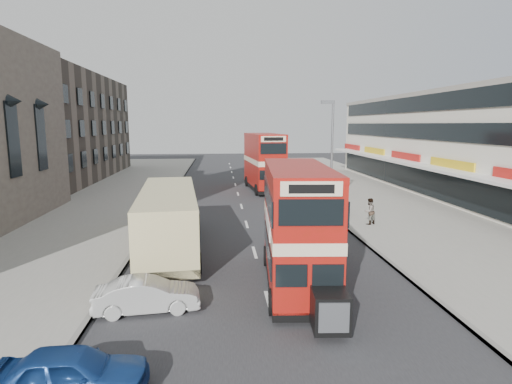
# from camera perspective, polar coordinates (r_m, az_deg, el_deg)

# --- Properties ---
(ground) EXTENTS (160.00, 160.00, 0.00)m
(ground) POSITION_cam_1_polar(r_m,az_deg,el_deg) (14.00, 2.76, -18.08)
(ground) COLOR #28282B
(ground) RESTS_ON ground
(road_surface) EXTENTS (12.00, 90.00, 0.01)m
(road_surface) POSITION_cam_1_polar(r_m,az_deg,el_deg) (32.99, -1.99, -1.98)
(road_surface) COLOR #28282B
(road_surface) RESTS_ON ground
(pavement_right) EXTENTS (12.00, 90.00, 0.15)m
(pavement_right) POSITION_cam_1_polar(r_m,az_deg,el_deg) (35.69, 17.63, -1.44)
(pavement_right) COLOR gray
(pavement_right) RESTS_ON ground
(pavement_left) EXTENTS (12.00, 90.00, 0.15)m
(pavement_left) POSITION_cam_1_polar(r_m,az_deg,el_deg) (34.49, -22.33, -2.06)
(pavement_left) COLOR gray
(pavement_left) RESTS_ON ground
(kerb_left) EXTENTS (0.20, 90.00, 0.16)m
(kerb_left) POSITION_cam_1_polar(r_m,az_deg,el_deg) (33.22, -12.56, -1.99)
(kerb_left) COLOR gray
(kerb_left) RESTS_ON ground
(kerb_right) EXTENTS (0.20, 90.00, 0.16)m
(kerb_right) POSITION_cam_1_polar(r_m,az_deg,el_deg) (33.86, 8.38, -1.66)
(kerb_right) COLOR gray
(kerb_right) RESTS_ON ground
(brick_terrace) EXTENTS (14.00, 28.00, 12.00)m
(brick_terrace) POSITION_cam_1_polar(r_m,az_deg,el_deg) (54.24, -27.32, 7.78)
(brick_terrace) COLOR #66594C
(brick_terrace) RESTS_ON ground
(commercial_row) EXTENTS (9.90, 46.20, 9.30)m
(commercial_row) POSITION_cam_1_polar(r_m,az_deg,el_deg) (40.64, 27.30, 5.79)
(commercial_row) COLOR silver
(commercial_row) RESTS_ON ground
(street_lamp) EXTENTS (1.00, 0.20, 8.12)m
(street_lamp) POSITION_cam_1_polar(r_m,az_deg,el_deg) (31.47, 10.18, 6.12)
(street_lamp) COLOR slate
(street_lamp) RESTS_ON ground
(bus_main) EXTENTS (2.88, 8.60, 4.66)m
(bus_main) POSITION_cam_1_polar(r_m,az_deg,el_deg) (16.65, 5.65, -4.60)
(bus_main) COLOR black
(bus_main) RESTS_ON ground
(bus_second) EXTENTS (3.47, 9.74, 5.32)m
(bus_second) POSITION_cam_1_polar(r_m,az_deg,el_deg) (40.86, 1.13, 4.16)
(bus_second) COLOR black
(bus_second) RESTS_ON ground
(coach) EXTENTS (3.68, 10.99, 2.86)m
(coach) POSITION_cam_1_polar(r_m,az_deg,el_deg) (22.12, -11.84, -3.32)
(coach) COLOR black
(coach) RESTS_ON ground
(car_left_near) EXTENTS (3.61, 1.50, 1.22)m
(car_left_near) POSITION_cam_1_polar(r_m,az_deg,el_deg) (11.63, -23.82, -21.60)
(car_left_near) COLOR navy
(car_left_near) RESTS_ON ground
(car_left_front) EXTENTS (3.69, 1.62, 1.18)m
(car_left_front) POSITION_cam_1_polar(r_m,az_deg,el_deg) (15.34, -14.61, -13.42)
(car_left_front) COLOR beige
(car_left_front) RESTS_ON ground
(car_right_a) EXTENTS (4.79, 2.39, 1.34)m
(car_right_a) POSITION_cam_1_polar(r_m,az_deg,el_deg) (29.36, 7.56, -2.14)
(car_right_a) COLOR #982D0F
(car_right_a) RESTS_ON ground
(car_right_b) EXTENTS (3.98, 1.98, 1.09)m
(car_right_b) POSITION_cam_1_polar(r_m,az_deg,el_deg) (35.08, 5.28, -0.44)
(car_right_b) COLOR orange
(car_right_b) RESTS_ON ground
(car_right_c) EXTENTS (3.59, 1.78, 1.17)m
(car_right_c) POSITION_cam_1_polar(r_m,az_deg,el_deg) (46.86, 2.93, 2.08)
(car_right_c) COLOR #587BB1
(car_right_c) RESTS_ON ground
(pedestrian_near) EXTENTS (0.75, 0.66, 1.69)m
(pedestrian_near) POSITION_cam_1_polar(r_m,az_deg,el_deg) (27.35, 15.21, -2.53)
(pedestrian_near) COLOR gray
(pedestrian_near) RESTS_ON pavement_right
(pedestrian_far) EXTENTS (0.99, 0.45, 1.67)m
(pedestrian_far) POSITION_cam_1_polar(r_m,az_deg,el_deg) (44.42, 8.81, 2.10)
(pedestrian_far) COLOR gray
(pedestrian_far) RESTS_ON pavement_right
(cyclist) EXTENTS (0.69, 1.84, 2.13)m
(cyclist) POSITION_cam_1_polar(r_m,az_deg,el_deg) (32.71, 6.29, -0.86)
(cyclist) COLOR gray
(cyclist) RESTS_ON ground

